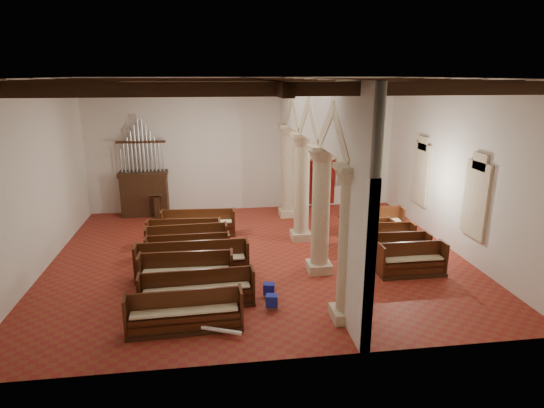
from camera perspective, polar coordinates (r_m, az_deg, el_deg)
The scene contains 33 objects.
floor at distance 15.95m, azimuth -1.71°, elevation -6.57°, with size 14.00×14.00×0.00m, color maroon.
ceiling at distance 14.73m, azimuth -1.91°, elevation 15.52°, with size 14.00×14.00×0.00m, color black.
wall_back at distance 20.94m, azimuth -3.54°, elevation 7.40°, with size 14.00×0.02×6.00m, color silver.
wall_front at distance 9.32m, azimuth 2.07°, elevation -3.57°, with size 14.00×0.02×6.00m, color silver.
wall_left at distance 15.95m, azimuth -27.71°, elevation 2.87°, with size 0.02×12.00×6.00m, color silver.
wall_right at distance 17.23m, azimuth 22.10°, elevation 4.39°, with size 0.02×12.00×6.00m, color silver.
ceiling_beams at distance 14.73m, azimuth -1.90°, elevation 14.82°, with size 13.80×11.80×0.30m, color #3B2012, non-canonical shape.
arcade at distance 15.24m, azimuth 4.97°, elevation 6.28°, with size 0.90×11.90×6.00m.
window_right_a at distance 16.14m, azimuth 24.32°, elevation 0.49°, with size 0.03×1.00×2.20m, color #347761.
window_right_b at distance 19.54m, azimuth 18.25°, elevation 3.61°, with size 0.03×1.00×2.20m, color #347761.
window_back at distance 21.99m, azimuth 9.67°, elevation 5.50°, with size 1.00×0.03×2.20m, color #347761.
pipe_organ at distance 20.92m, azimuth -15.75°, elevation 2.26°, with size 2.10×0.85×4.40m.
lectern at distance 20.43m, azimuth -14.20°, elevation -0.52°, with size 0.51×0.52×1.17m.
dossal_curtain at distance 21.75m, azimuth 5.81°, elevation 2.74°, with size 1.80×0.07×2.17m.
processional_banner at distance 20.26m, azimuth 8.82°, elevation 0.62°, with size 0.57×0.72×2.49m.
hymnal_box_a at distance 12.48m, azimuth -0.02°, elevation -12.01°, with size 0.32×0.26×0.32m, color navy.
hymnal_box_b at distance 13.11m, azimuth -0.39°, elevation -10.57°, with size 0.31×0.25×0.31m, color navy.
hymnal_box_c at distance 14.53m, azimuth -7.86°, elevation -7.87°, with size 0.36×0.29×0.36m, color navy.
tube_heater_a at distance 11.45m, azimuth -6.38°, elevation -15.49°, with size 0.10×0.10×1.02m, color silver.
tube_heater_b at distance 12.27m, azimuth -10.61°, elevation -13.35°, with size 0.09×0.09×0.87m, color white.
nave_pew_0 at distance 11.74m, azimuth -10.85°, elevation -13.86°, with size 2.87×0.77×1.01m.
nave_pew_1 at distance 12.78m, azimuth -9.33°, elevation -11.18°, with size 3.14×0.80×1.00m.
nave_pew_2 at distance 13.78m, azimuth -10.65°, elevation -8.99°, with size 2.76×0.81×1.10m.
nave_pew_3 at distance 14.47m, azimuth -9.89°, elevation -7.65°, with size 3.49×0.77×1.13m.
nave_pew_4 at distance 15.59m, azimuth -10.44°, elevation -6.15°, with size 2.80×0.69×0.96m.
nave_pew_5 at distance 16.29m, azimuth -10.58°, elevation -5.05°, with size 2.85×0.82×1.05m.
nave_pew_6 at distance 17.17m, azimuth -10.96°, elevation -4.05°, with size 2.72×0.82×0.97m.
nave_pew_7 at distance 18.07m, azimuth -9.21°, elevation -2.87°, with size 2.89×0.83×1.03m.
aisle_pew_0 at distance 15.08m, azimuth 17.12°, elevation -7.25°, with size 2.12×0.70×1.04m.
aisle_pew_1 at distance 15.89m, azimuth 15.64°, elevation -5.93°, with size 2.00×0.75×1.03m.
aisle_pew_2 at distance 16.80m, azimuth 13.94°, elevation -4.62°, with size 2.11×0.77×1.01m.
aisle_pew_3 at distance 17.31m, azimuth 12.26°, elevation -3.95°, with size 1.65×0.74×0.96m.
aisle_pew_4 at distance 18.37m, azimuth 13.12°, elevation -2.66°, with size 1.95×0.81×1.11m.
Camera 1 is at (-1.52, -14.65, 6.12)m, focal length 30.00 mm.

